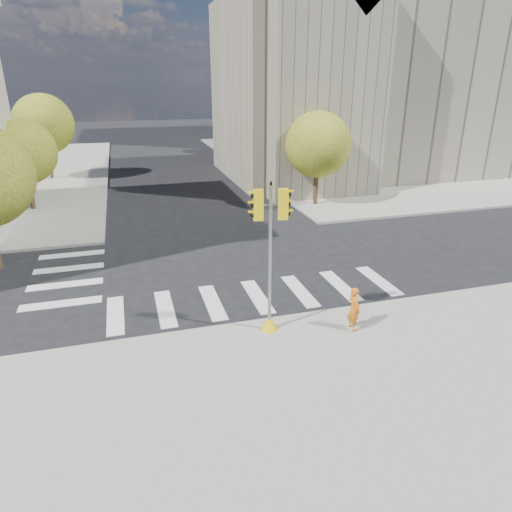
% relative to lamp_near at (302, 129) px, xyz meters
% --- Properties ---
extents(ground, '(160.00, 160.00, 0.00)m').
position_rel_lamp_near_xyz_m(ground, '(-8.00, -14.00, -4.58)').
color(ground, black).
rests_on(ground, ground).
extents(sidewalk_near, '(30.00, 14.00, 0.15)m').
position_rel_lamp_near_xyz_m(sidewalk_near, '(-8.00, -25.00, -4.50)').
color(sidewalk_near, gray).
rests_on(sidewalk_near, ground).
extents(sidewalk_far_right, '(28.00, 40.00, 0.15)m').
position_rel_lamp_near_xyz_m(sidewalk_far_right, '(12.00, 12.00, -4.50)').
color(sidewalk_far_right, gray).
rests_on(sidewalk_far_right, ground).
extents(civic_building, '(26.00, 16.00, 19.39)m').
position_rel_lamp_near_xyz_m(civic_building, '(7.59, 5.12, 2.68)').
color(civic_building, gray).
rests_on(civic_building, ground).
extents(office_tower, '(20.00, 18.00, 30.00)m').
position_rel_lamp_near_xyz_m(office_tower, '(14.00, 28.00, 10.42)').
color(office_tower, '#9EA0A3').
rests_on(office_tower, ground).
extents(tree_lw_mid, '(4.00, 4.00, 5.77)m').
position_rel_lamp_near_xyz_m(tree_lw_mid, '(-18.50, 0.00, -0.82)').
color(tree_lw_mid, '#382616').
rests_on(tree_lw_mid, ground).
extents(tree_lw_far, '(4.80, 4.80, 6.95)m').
position_rel_lamp_near_xyz_m(tree_lw_far, '(-18.50, 10.00, -0.04)').
color(tree_lw_far, '#382616').
rests_on(tree_lw_far, ground).
extents(tree_re_near, '(4.20, 4.20, 6.16)m').
position_rel_lamp_near_xyz_m(tree_re_near, '(-0.50, -4.00, -0.53)').
color(tree_re_near, '#382616').
rests_on(tree_re_near, ground).
extents(tree_re_mid, '(4.60, 4.60, 6.66)m').
position_rel_lamp_near_xyz_m(tree_re_mid, '(-0.50, 8.00, -0.23)').
color(tree_re_mid, '#382616').
rests_on(tree_re_mid, ground).
extents(tree_re_far, '(4.00, 4.00, 5.88)m').
position_rel_lamp_near_xyz_m(tree_re_far, '(-0.50, 20.00, -0.71)').
color(tree_re_far, '#382616').
rests_on(tree_re_far, ground).
extents(lamp_near, '(0.35, 0.18, 8.11)m').
position_rel_lamp_near_xyz_m(lamp_near, '(0.00, 0.00, 0.00)').
color(lamp_near, black).
rests_on(lamp_near, sidewalk_far_right).
extents(lamp_far, '(0.35, 0.18, 8.11)m').
position_rel_lamp_near_xyz_m(lamp_far, '(0.00, 14.00, 0.00)').
color(lamp_far, black).
rests_on(lamp_far, sidewalk_far_right).
extents(traffic_signal, '(1.08, 0.56, 5.05)m').
position_rel_lamp_near_xyz_m(traffic_signal, '(-8.50, -18.77, -2.27)').
color(traffic_signal, yellow).
rests_on(traffic_signal, sidewalk_near).
extents(photographer, '(0.41, 0.58, 1.53)m').
position_rel_lamp_near_xyz_m(photographer, '(-5.79, -19.52, -3.66)').
color(photographer, orange).
rests_on(photographer, sidewalk_near).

